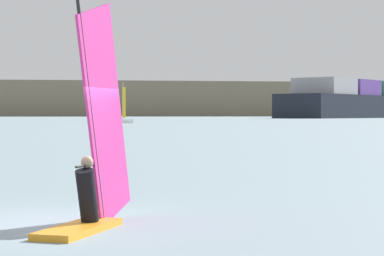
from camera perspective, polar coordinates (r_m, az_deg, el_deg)
The scene contains 5 objects.
ground_plane at distance 14.99m, azimuth -9.78°, elevation -6.75°, with size 4000.00×4000.00×0.00m, color gray.
windsurfer at distance 14.05m, azimuth -7.20°, elevation -2.57°, with size 1.43×3.39×4.34m.
cargo_ship at distance 433.81m, azimuth 13.39°, elevation 1.87°, with size 130.65×154.88×33.66m.
distant_headland at distance 750.37m, azimuth -4.31°, elevation 1.99°, with size 820.26×226.24×29.23m, color #756B56.
small_sailboat at distance 177.07m, azimuth -5.05°, elevation 0.63°, with size 5.00×7.41×9.13m.
Camera 1 is at (2.27, -14.67, 2.03)m, focal length 73.23 mm.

